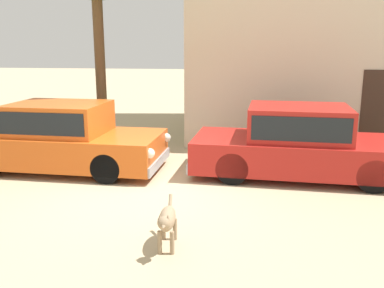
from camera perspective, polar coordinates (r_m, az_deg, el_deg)
name	(u,v)px	position (r m, az deg, el deg)	size (l,w,h in m)	color
ground_plane	(143,192)	(8.00, -6.59, -6.43)	(80.00, 80.00, 0.00)	tan
parked_sedan_nearest	(62,137)	(9.65, -17.24, 0.93)	(4.54, 1.99, 1.47)	#D15619
parked_sedan_second	(299,142)	(9.00, 14.27, 0.26)	(4.61, 2.11, 1.47)	#AD1E19
stray_dog_spotted	(167,220)	(5.73, -3.41, -10.27)	(0.27, 1.03, 0.63)	#997F60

